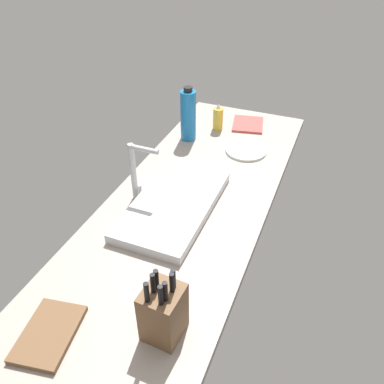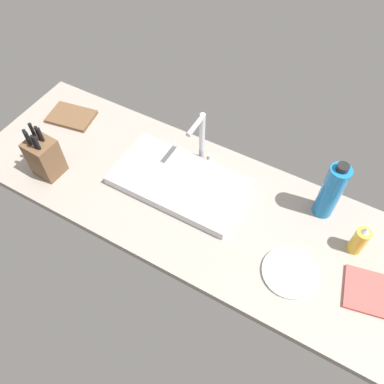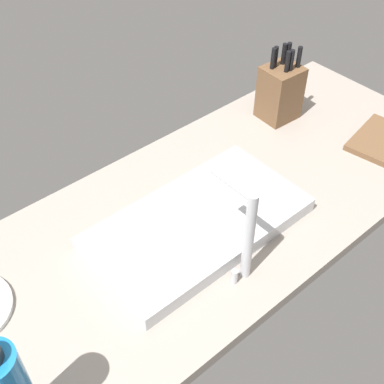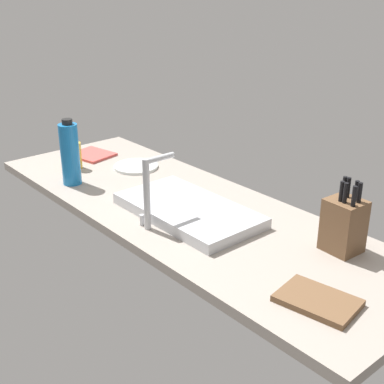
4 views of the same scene
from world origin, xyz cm
name	(u,v)px [view 4 (image 4 of 4)]	position (x,y,z in cm)	size (l,w,h in cm)	color
countertop_slab	(186,212)	(0.00, 0.00, 1.75)	(189.63, 64.20, 3.50)	gray
sink_basin	(188,210)	(-5.90, 3.71, 5.53)	(55.03, 29.62, 4.07)	#B7BABF
faucet	(149,188)	(-4.79, 20.08, 18.51)	(5.50, 12.89, 25.70)	#B7BABF
knife_block	(344,224)	(-58.12, -16.86, 12.76)	(11.82, 11.02, 24.07)	brown
cutting_board	(318,301)	(-71.70, 13.28, 4.40)	(21.09, 14.50, 1.80)	brown
soap_bottle	(76,154)	(65.98, 9.75, 9.98)	(5.41, 5.41, 14.79)	gold
water_bottle	(70,154)	(50.27, 20.45, 16.75)	(7.85, 7.85, 27.99)	#1970B7
dinner_plate	(136,166)	(48.70, -11.11, 4.10)	(20.19, 20.19, 1.20)	silver
dish_towel	(92,155)	(76.34, -4.43, 4.10)	(18.98, 16.25, 1.20)	#CC4C47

